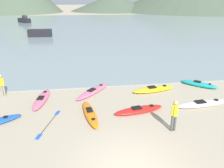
{
  "coord_description": "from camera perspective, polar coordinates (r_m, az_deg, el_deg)",
  "views": [
    {
      "loc": [
        -1.62,
        -6.57,
        6.23
      ],
      "look_at": [
        0.37,
        7.66,
        0.5
      ],
      "focal_mm": 35.0,
      "sensor_mm": 36.0,
      "label": 1
    }
  ],
  "objects": [
    {
      "name": "kayak_on_sand_8",
      "position": [
        15.28,
        -4.95,
        -1.84
      ],
      "size": [
        2.78,
        3.08,
        0.32
      ],
      "color": "#E5668C",
      "rests_on": "ground_plane"
    },
    {
      "name": "far_hill_midleft",
      "position": [
        112.02,
        0.03,
        20.46
      ],
      "size": [
        39.91,
        39.91,
        7.38
      ],
      "primitive_type": "cone",
      "color": "#4C5B47",
      "rests_on": "ground_plane"
    },
    {
      "name": "moored_boat_1",
      "position": [
        63.1,
        -21.94,
        15.24
      ],
      "size": [
        3.76,
        3.85,
        1.83
      ],
      "color": "black",
      "rests_on": "bay_water"
    },
    {
      "name": "person_near_waterline",
      "position": [
        16.09,
        -26.85,
        -0.04
      ],
      "size": [
        0.32,
        0.21,
        1.57
      ],
      "color": "gray",
      "rests_on": "ground_plane"
    },
    {
      "name": "kayak_on_sand_2",
      "position": [
        15.71,
        10.84,
        -1.35
      ],
      "size": [
        3.21,
        1.32,
        0.38
      ],
      "color": "yellow",
      "rests_on": "ground_plane"
    },
    {
      "name": "ground_plane",
      "position": [
        9.2,
        4.64,
        -21.0
      ],
      "size": [
        400.0,
        400.0,
        0.0
      ],
      "primitive_type": "plane",
      "color": "tan"
    },
    {
      "name": "kayak_on_sand_7",
      "position": [
        17.56,
        21.77,
        -0.04
      ],
      "size": [
        2.41,
        2.2,
        0.4
      ],
      "color": "teal",
      "rests_on": "ground_plane"
    },
    {
      "name": "kayak_on_sand_5",
      "position": [
        12.84,
        7.03,
        -6.72
      ],
      "size": [
        3.07,
        1.29,
        0.33
      ],
      "color": "red",
      "rests_on": "ground_plane"
    },
    {
      "name": "person_near_foreground",
      "position": [
        11.12,
        16.01,
        -7.48
      ],
      "size": [
        0.34,
        0.25,
        1.68
      ],
      "color": "#4C4C4C",
      "rests_on": "ground_plane"
    },
    {
      "name": "kayak_on_sand_1",
      "position": [
        12.43,
        -5.76,
        -7.69
      ],
      "size": [
        1.08,
        3.22,
        0.34
      ],
      "color": "orange",
      "rests_on": "ground_plane"
    },
    {
      "name": "bay_water",
      "position": [
        50.32,
        -6.24,
        14.56
      ],
      "size": [
        160.0,
        70.0,
        0.06
      ],
      "primitive_type": "cube",
      "color": "gray",
      "rests_on": "ground_plane"
    },
    {
      "name": "kayak_on_sand_6",
      "position": [
        14.61,
        22.53,
        -4.73
      ],
      "size": [
        3.62,
        1.19,
        0.3
      ],
      "color": "white",
      "rests_on": "ground_plane"
    },
    {
      "name": "moored_boat_0",
      "position": [
        39.26,
        -18.31,
        12.54
      ],
      "size": [
        3.84,
        1.36,
        1.2
      ],
      "color": "black",
      "rests_on": "bay_water"
    },
    {
      "name": "kayak_on_sand_0",
      "position": [
        14.74,
        -17.9,
        -3.76
      ],
      "size": [
        1.07,
        3.12,
        0.34
      ],
      "color": "#E5668C",
      "rests_on": "ground_plane"
    },
    {
      "name": "loose_paddle",
      "position": [
        12.18,
        -16.15,
        -9.92
      ],
      "size": [
        0.98,
        2.71,
        0.03
      ],
      "color": "black",
      "rests_on": "ground_plane"
    }
  ]
}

